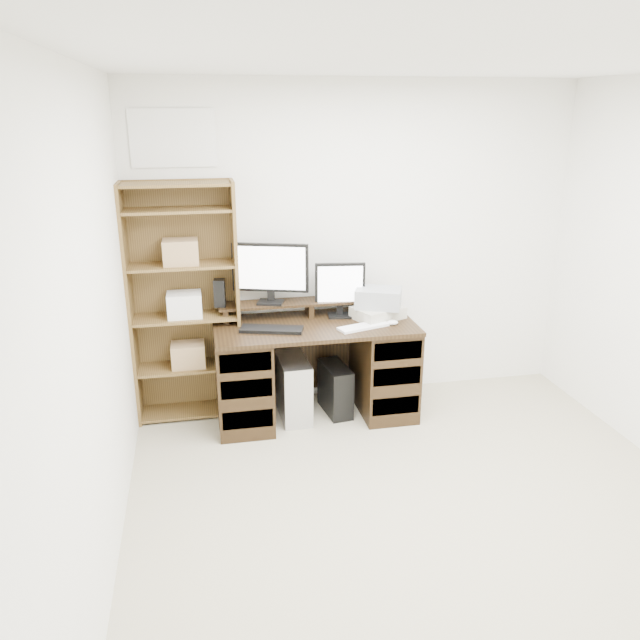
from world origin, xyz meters
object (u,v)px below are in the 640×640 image
object	(u,v)px
monitor_small	(340,288)
printer	(378,312)
desk	(315,368)
tower_silver	(293,387)
bookshelf	(184,301)
monitor_wide	(270,270)
tower_black	(335,389)

from	to	relation	value
monitor_small	printer	distance (m)	0.35
desk	tower_silver	distance (m)	0.23
desk	printer	bearing A→B (deg)	3.83
desk	monitor_small	xyz separation A→B (m)	(0.23, 0.15, 0.59)
monitor_small	printer	bearing A→B (deg)	-14.68
tower_silver	bookshelf	bearing A→B (deg)	162.97
printer	tower_silver	size ratio (longest dim) A/B	0.75
desk	monitor_wide	distance (m)	0.82
bookshelf	monitor_wide	bearing A→B (deg)	-0.30
tower_silver	monitor_small	bearing A→B (deg)	17.72
printer	bookshelf	xyz separation A→B (m)	(-1.45, 0.18, 0.12)
tower_silver	printer	bearing A→B (deg)	0.64
printer	tower_silver	xyz separation A→B (m)	(-0.67, -0.03, -0.55)
monitor_small	tower_silver	xyz separation A→B (m)	(-0.40, -0.14, -0.74)
desk	bookshelf	distance (m)	1.10
monitor_small	bookshelf	xyz separation A→B (m)	(-1.17, 0.07, -0.06)
monitor_wide	monitor_small	xyz separation A→B (m)	(0.53, -0.06, -0.15)
monitor_small	tower_silver	size ratio (longest dim) A/B	0.87
desk	monitor_small	world-z (taller)	monitor_small
monitor_wide	tower_black	distance (m)	1.06
desk	tower_black	size ratio (longest dim) A/B	3.68
tower_black	printer	bearing A→B (deg)	-2.68
desk	tower_black	distance (m)	0.26
monitor_wide	tower_silver	xyz separation A→B (m)	(0.13, -0.21, -0.89)
printer	tower_black	bearing A→B (deg)	161.20
tower_silver	monitor_wide	bearing A→B (deg)	120.07
monitor_wide	bookshelf	bearing A→B (deg)	-162.69
monitor_wide	bookshelf	size ratio (longest dim) A/B	0.31
printer	tower_black	xyz separation A→B (m)	(-0.34, -0.03, -0.60)
monitor_wide	tower_black	world-z (taller)	monitor_wide
desk	printer	world-z (taller)	printer
tower_silver	tower_black	world-z (taller)	tower_silver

